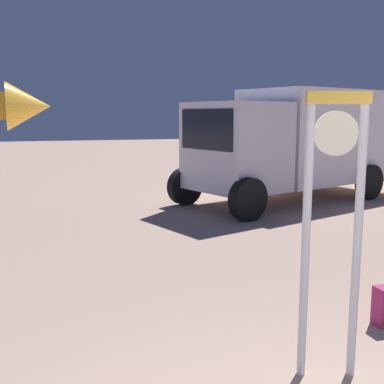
{
  "coord_description": "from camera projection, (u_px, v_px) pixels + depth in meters",
  "views": [
    {
      "loc": [
        -1.47,
        -1.75,
        2.18
      ],
      "look_at": [
        0.29,
        4.03,
        1.2
      ],
      "focal_mm": 44.76,
      "sensor_mm": 36.0,
      "label": 1
    }
  ],
  "objects": [
    {
      "name": "standing_clock",
      "position": [
        333.0,
        209.0,
        3.85
      ],
      "size": [
        0.5,
        0.23,
        2.36
      ],
      "color": "silver",
      "rests_on": "ground_plane"
    },
    {
      "name": "box_truck_near",
      "position": [
        301.0,
        139.0,
        12.28
      ],
      "size": [
        6.64,
        4.3,
        2.8
      ],
      "color": "white",
      "rests_on": "ground_plane"
    },
    {
      "name": "dome_tent",
      "position": [
        359.0,
        142.0,
        18.07
      ],
      "size": [
        4.89,
        4.89,
        2.32
      ],
      "color": "#313426",
      "rests_on": "ground_plane"
    }
  ]
}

